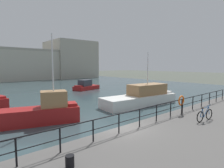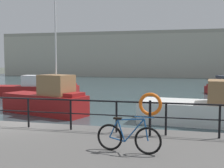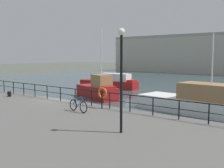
{
  "view_description": "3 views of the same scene",
  "coord_description": "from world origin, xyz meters",
  "views": [
    {
      "loc": [
        -7.16,
        -7.61,
        4.6
      ],
      "look_at": [
        2.83,
        4.16,
        3.02
      ],
      "focal_mm": 29.13,
      "sensor_mm": 36.0,
      "label": 1
    },
    {
      "loc": [
        6.13,
        -10.05,
        3.42
      ],
      "look_at": [
        2.78,
        3.97,
        2.26
      ],
      "focal_mm": 45.99,
      "sensor_mm": 36.0,
      "label": 2
    },
    {
      "loc": [
        17.33,
        -14.65,
        4.51
      ],
      "look_at": [
        1.33,
        4.8,
        1.92
      ],
      "focal_mm": 44.9,
      "sensor_mm": 36.0,
      "label": 3
    }
  ],
  "objects": [
    {
      "name": "ground_plane",
      "position": [
        0.0,
        0.0,
        0.0
      ],
      "size": [
        240.0,
        240.0,
        0.0
      ],
      "primitive_type": "plane",
      "color": "#4C5147"
    },
    {
      "name": "water_basin",
      "position": [
        0.0,
        30.2,
        0.01
      ],
      "size": [
        80.0,
        60.0,
        0.01
      ],
      "primitive_type": "cube",
      "color": "#33474C",
      "rests_on": "ground_plane"
    },
    {
      "name": "harbor_building",
      "position": [
        7.17,
        56.94,
        5.14
      ],
      "size": [
        68.23,
        16.14,
        13.58
      ],
      "color": "#B2AD9E",
      "rests_on": "ground_plane"
    },
    {
      "name": "moored_green_narrowboat",
      "position": [
        -7.08,
        14.74,
        0.83
      ],
      "size": [
        8.55,
        3.17,
        2.05
      ],
      "rotation": [
        0.0,
        0.0,
        0.15
      ],
      "color": "maroon",
      "rests_on": "water_basin"
    },
    {
      "name": "moored_blue_motorboat",
      "position": [
        -2.17,
        6.71,
        0.93
      ],
      "size": [
        6.21,
        3.57,
        7.07
      ],
      "rotation": [
        0.0,
        0.0,
        -0.32
      ],
      "color": "maroon",
      "rests_on": "water_basin"
    },
    {
      "name": "quay_railing",
      "position": [
        -0.04,
        -0.75,
        1.76
      ],
      "size": [
        27.96,
        0.07,
        1.08
      ],
      "color": "black",
      "rests_on": "quay_promenade"
    },
    {
      "name": "parked_bicycle",
      "position": [
        4.82,
        -2.75,
        1.4
      ],
      "size": [
        1.76,
        0.27,
        0.98
      ],
      "rotation": [
        0.0,
        0.0,
        -0.12
      ],
      "color": "black",
      "rests_on": "quay_promenade"
    },
    {
      "name": "life_ring_stand",
      "position": [
        5.21,
        -0.91,
        1.99
      ],
      "size": [
        0.75,
        0.16,
        1.4
      ],
      "color": "black",
      "rests_on": "quay_promenade"
    }
  ]
}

